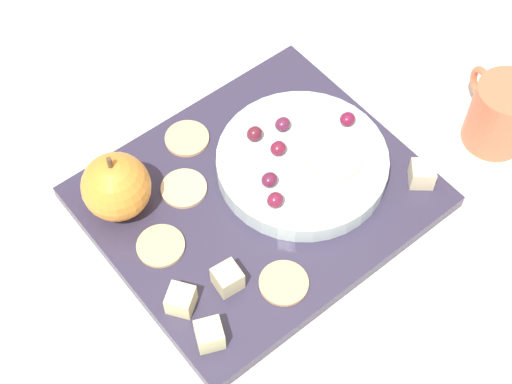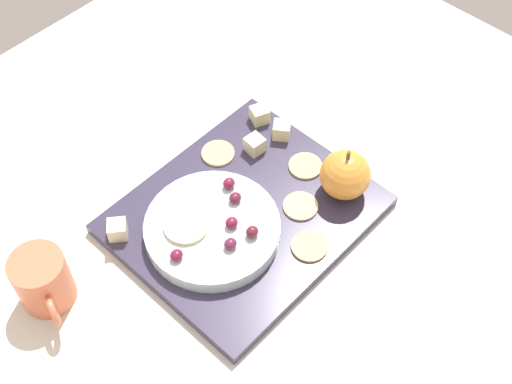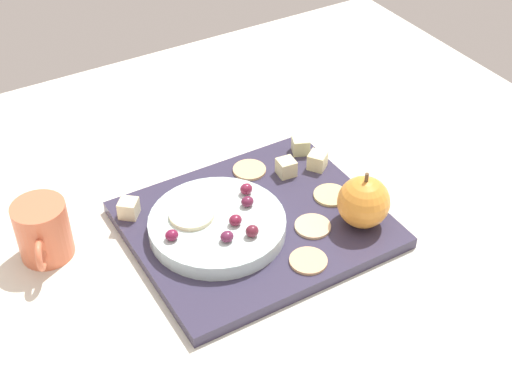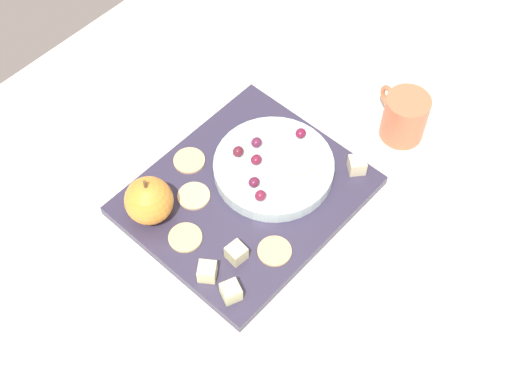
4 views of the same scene
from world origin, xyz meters
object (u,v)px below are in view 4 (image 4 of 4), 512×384
cheese_cube_0 (231,292)px  grape_5 (254,182)px  apple_whole (149,201)px  cheese_cube_3 (357,165)px  platter (246,195)px  apple_slice_0 (296,160)px  cup (404,117)px  grape_0 (238,151)px  cracker_0 (189,161)px  serving_dish (274,168)px  grape_4 (301,133)px  cracker_3 (185,238)px  grape_2 (261,196)px  cracker_2 (194,196)px  cheese_cube_2 (236,253)px  cheese_cube_1 (207,272)px  cracker_1 (275,251)px  grape_3 (254,161)px  grape_1 (256,142)px

cheese_cube_0 → grape_5: grape_5 is taller
apple_whole → cheese_cube_3: 31.25cm
platter → apple_slice_0: 9.10cm
cup → grape_0: bearing=-32.0°
cracker_0 → grape_0: grape_0 is taller
serving_dish → cheese_cube_3: bearing=134.0°
cheese_cube_0 → cup: size_ratio=0.25×
cup → grape_4: bearing=-35.0°
platter → serving_dish: size_ratio=1.81×
cup → cracker_3: bearing=-16.0°
cheese_cube_3 → cracker_0: cheese_cube_3 is taller
grape_2 → cheese_cube_3: bearing=156.9°
cracker_2 → grape_2: grape_2 is taller
cheese_cube_0 → grape_4: 27.62cm
cheese_cube_2 → grape_2: grape_2 is taller
cheese_cube_0 → grape_2: grape_2 is taller
cheese_cube_1 → cracker_0: 19.77cm
apple_whole → platter: bearing=147.7°
cracker_1 → cheese_cube_3: bearing=-179.2°
cracker_3 → grape_2: grape_2 is taller
cracker_0 → grape_5: bearing=101.8°
grape_3 → apple_slice_0: size_ratio=0.29×
cracker_3 → grape_4: 23.83cm
grape_0 → cheese_cube_0: bearing=40.5°
grape_2 → serving_dish: bearing=-155.3°
cheese_cube_2 → apple_slice_0: size_ratio=0.42×
grape_0 → grape_5: 5.96cm
cracker_2 → grape_4: (-17.85, 5.26, 2.61)cm
cracker_3 → grape_1: 18.23cm
apple_whole → cracker_3: bearing=93.4°
apple_whole → cup: size_ratio=0.71×
cracker_0 → grape_0: (-4.78, 5.75, 2.72)cm
cracker_3 → grape_0: size_ratio=2.81×
cheese_cube_3 → cracker_2: (19.91, -14.64, -1.02)cm
serving_dish → cheese_cube_1: 19.78cm
grape_2 → grape_1: bearing=-134.3°
apple_slice_0 → cheese_cube_0: bearing=18.3°
cracker_0 → cracker_1: size_ratio=1.00×
cup → cheese_cube_3: bearing=-0.6°
grape_0 → apple_whole: bearing=-11.5°
serving_dish → cracker_2: bearing=-26.8°
grape_1 → cheese_cube_0: bearing=34.2°
cheese_cube_0 → cheese_cube_2: same height
cracker_1 → grape_1: bearing=-129.4°
grape_1 → grape_2: grape_2 is taller
grape_0 → grape_4: bearing=152.9°
platter → cheese_cube_3: (-14.16, 9.50, 2.05)cm
platter → serving_dish: bearing=174.3°
platter → grape_1: grape_1 is taller
platter → grape_3: size_ratio=19.01×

